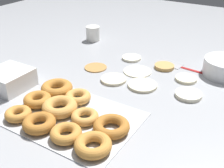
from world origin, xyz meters
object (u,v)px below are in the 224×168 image
at_px(donut_tray, 66,113).
at_px(pancake_3, 188,95).
at_px(paper_cup, 93,33).
at_px(pancake_2, 96,67).
at_px(spatula, 175,65).
at_px(pancake_4, 186,79).
at_px(container_stack, 9,79).
at_px(pancake_6, 142,85).
at_px(pancake_0, 138,71).
at_px(pancake_5, 114,79).
at_px(pancake_7, 164,66).
at_px(pancake_1, 132,58).

bearing_deg(donut_tray, pancake_3, 49.07).
height_order(donut_tray, paper_cup, paper_cup).
bearing_deg(pancake_2, spatula, 35.56).
xyz_separation_m(pancake_4, container_stack, (-0.55, -0.41, 0.03)).
height_order(pancake_6, container_stack, container_stack).
bearing_deg(pancake_0, paper_cup, 150.08).
xyz_separation_m(pancake_5, spatula, (0.16, 0.26, -0.00)).
height_order(pancake_5, pancake_7, pancake_7).
distance_m(pancake_5, container_stack, 0.40).
distance_m(pancake_0, pancake_6, 0.13).
bearing_deg(pancake_1, container_stack, -119.09).
height_order(pancake_3, donut_tray, donut_tray).
xyz_separation_m(pancake_7, container_stack, (-0.43, -0.47, 0.03)).
xyz_separation_m(pancake_6, paper_cup, (-0.46, 0.32, 0.03)).
bearing_deg(paper_cup, pancake_1, -21.17).
distance_m(pancake_6, paper_cup, 0.56).
bearing_deg(pancake_5, spatula, 58.92).
distance_m(pancake_3, pancake_6, 0.17).
distance_m(pancake_6, container_stack, 0.51).
bearing_deg(paper_cup, pancake_7, -15.19).
relative_size(pancake_2, pancake_3, 1.00).
height_order(pancake_2, pancake_7, pancake_7).
bearing_deg(pancake_1, pancake_2, -117.73).
distance_m(pancake_0, pancake_4, 0.20).
height_order(pancake_3, pancake_5, pancake_3).
bearing_deg(pancake_2, paper_cup, 126.75).
distance_m(pancake_5, paper_cup, 0.48).
xyz_separation_m(pancake_0, paper_cup, (-0.38, 0.22, 0.03)).
bearing_deg(donut_tray, pancake_5, 90.67).
bearing_deg(pancake_3, spatula, 120.79).
bearing_deg(pancake_5, pancake_6, 8.30).
distance_m(container_stack, paper_cup, 0.60).
relative_size(pancake_0, pancake_5, 1.17).
relative_size(donut_tray, spatula, 1.60).
height_order(pancake_4, spatula, pancake_4).
distance_m(pancake_2, pancake_5, 0.14).
bearing_deg(donut_tray, container_stack, 172.11).
height_order(pancake_1, pancake_4, same).
bearing_deg(spatula, pancake_3, 127.03).
distance_m(pancake_4, paper_cup, 0.61).
bearing_deg(pancake_6, donut_tray, -110.35).
bearing_deg(pancake_1, pancake_7, -3.65).
height_order(pancake_0, donut_tray, donut_tray).
bearing_deg(paper_cup, pancake_0, -29.92).
distance_m(pancake_7, donut_tray, 0.53).
xyz_separation_m(pancake_2, pancake_3, (0.42, -0.02, 0.00)).
bearing_deg(pancake_2, pancake_1, 62.27).
relative_size(pancake_6, paper_cup, 1.46).
bearing_deg(pancake_6, pancake_4, 47.83).
height_order(pancake_2, pancake_3, pancake_3).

